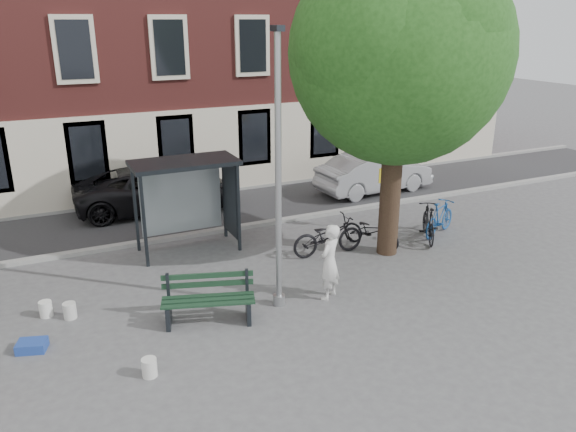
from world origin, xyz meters
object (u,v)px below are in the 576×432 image
(lamppost, at_px, (278,189))
(bike_c, at_px, (371,231))
(bike_a, at_px, (328,236))
(bike_d, at_px, (429,223))
(bus_shelter, at_px, (198,183))
(car_dark, at_px, (156,189))
(bench, at_px, (208,301))
(car_silver, at_px, (374,173))
(painter, at_px, (329,262))
(bike_b, at_px, (440,218))
(notice_sign, at_px, (383,185))

(lamppost, height_order, bike_c, lamppost)
(bike_a, xyz_separation_m, bike_d, (3.22, -0.31, -0.00))
(bus_shelter, height_order, car_dark, bus_shelter)
(bike_c, bearing_deg, bike_d, -35.62)
(lamppost, relative_size, bike_d, 3.36)
(bike_a, distance_m, bike_d, 3.23)
(lamppost, height_order, bike_a, lamppost)
(lamppost, distance_m, bike_a, 3.90)
(bench, relative_size, bike_a, 1.00)
(bike_c, distance_m, car_silver, 5.52)
(lamppost, bearing_deg, bus_shelter, 98.43)
(lamppost, height_order, car_silver, lamppost)
(bike_a, relative_size, car_silver, 0.46)
(painter, xyz_separation_m, bike_b, (5.03, 2.18, -0.38))
(lamppost, relative_size, car_silver, 1.35)
(bike_b, bearing_deg, car_silver, -34.16)
(notice_sign, bearing_deg, bike_b, -36.66)
(car_dark, distance_m, car_silver, 8.06)
(car_silver, bearing_deg, notice_sign, 145.48)
(bike_c, distance_m, car_dark, 7.69)
(bus_shelter, distance_m, car_silver, 8.01)
(bike_d, bearing_deg, bus_shelter, 8.67)
(bike_c, height_order, bike_d, bike_d)
(painter, bearing_deg, notice_sign, -173.22)
(bus_shelter, bearing_deg, bike_b, -17.19)
(lamppost, bearing_deg, bike_c, 28.20)
(bike_c, relative_size, notice_sign, 0.89)
(lamppost, xyz_separation_m, car_dark, (-1.02, 8.02, -2.04))
(lamppost, bearing_deg, bike_d, 17.50)
(bus_shelter, relative_size, bike_c, 1.59)
(bike_a, xyz_separation_m, car_silver, (4.49, 4.53, 0.20))
(painter, bearing_deg, bench, -37.80)
(bus_shelter, xyz_separation_m, car_dark, (-0.41, 3.91, -1.17))
(bike_b, distance_m, bike_d, 0.62)
(bench, relative_size, bike_b, 1.17)
(bike_b, bearing_deg, painter, 87.69)
(bus_shelter, height_order, bike_c, bus_shelter)
(bike_c, bearing_deg, notice_sign, 16.80)
(bus_shelter, xyz_separation_m, bench, (-1.07, -4.14, -1.45))
(painter, relative_size, car_dark, 0.34)
(bike_a, height_order, car_dark, car_dark)
(car_dark, xyz_separation_m, notice_sign, (5.84, -5.00, 0.72))
(painter, xyz_separation_m, bike_a, (1.22, 2.27, -0.37))
(bus_shelter, relative_size, bench, 1.37)
(bike_c, relative_size, car_silver, 0.39)
(painter, xyz_separation_m, bike_c, (2.62, 2.23, -0.45))
(bike_a, height_order, notice_sign, notice_sign)
(bike_d, distance_m, notice_sign, 1.75)
(bike_b, bearing_deg, car_dark, 24.54)
(bike_c, xyz_separation_m, notice_sign, (1.00, 0.97, 1.00))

